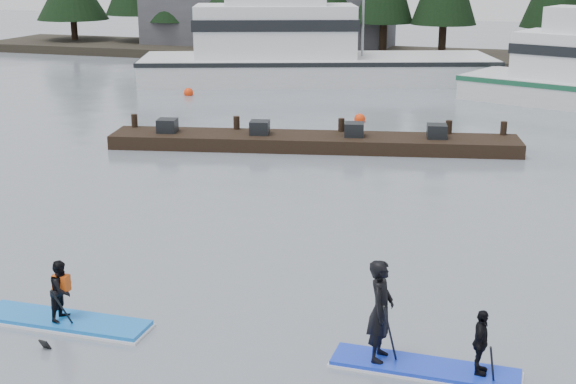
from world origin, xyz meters
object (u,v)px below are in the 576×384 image
(paddleboard_solo, at_px, (63,306))
(paddleboard_duo, at_px, (413,333))
(floating_dock, at_px, (313,142))
(fishing_boat_large, at_px, (306,67))

(paddleboard_solo, bearing_deg, paddleboard_duo, 1.43)
(paddleboard_solo, xyz_separation_m, paddleboard_duo, (6.69, 0.33, 0.31))
(floating_dock, bearing_deg, paddleboard_duo, -80.02)
(floating_dock, height_order, paddleboard_duo, paddleboard_duo)
(paddleboard_solo, bearing_deg, fishing_boat_large, 96.94)
(fishing_boat_large, distance_m, paddleboard_solo, 31.84)
(fishing_boat_large, xyz_separation_m, floating_dock, (5.05, -15.78, -0.59))
(floating_dock, distance_m, paddleboard_duo, 16.62)
(floating_dock, relative_size, paddleboard_solo, 4.42)
(floating_dock, height_order, paddleboard_solo, paddleboard_solo)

